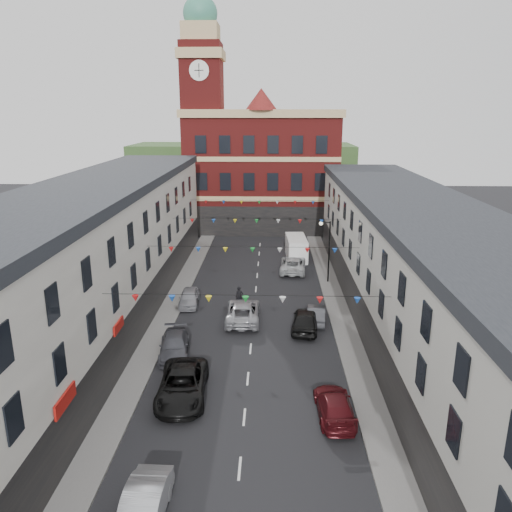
# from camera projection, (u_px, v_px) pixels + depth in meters

# --- Properties ---
(ground) EXTENTS (160.00, 160.00, 0.00)m
(ground) POSITION_uv_depth(u_px,v_px,m) (251.00, 349.00, 34.34)
(ground) COLOR black
(ground) RESTS_ON ground
(pavement_left) EXTENTS (1.80, 64.00, 0.15)m
(pavement_left) POSITION_uv_depth(u_px,v_px,m) (157.00, 334.00, 36.44)
(pavement_left) COLOR #605E5B
(pavement_left) RESTS_ON ground
(pavement_right) EXTENTS (1.80, 64.00, 0.15)m
(pavement_right) POSITION_uv_depth(u_px,v_px,m) (347.00, 337.00, 36.03)
(pavement_right) COLOR #605E5B
(pavement_right) RESTS_ON ground
(terrace_left) EXTENTS (8.40, 56.00, 10.70)m
(terrace_left) POSITION_uv_depth(u_px,v_px,m) (79.00, 269.00, 34.16)
(terrace_left) COLOR beige
(terrace_left) RESTS_ON ground
(terrace_right) EXTENTS (8.40, 56.00, 9.70)m
(terrace_right) POSITION_uv_depth(u_px,v_px,m) (425.00, 279.00, 33.60)
(terrace_right) COLOR #B8B6AC
(terrace_right) RESTS_ON ground
(civic_building) EXTENTS (20.60, 13.30, 18.50)m
(civic_building) POSITION_uv_depth(u_px,v_px,m) (262.00, 169.00, 68.50)
(civic_building) COLOR maroon
(civic_building) RESTS_ON ground
(clock_tower) EXTENTS (5.60, 5.60, 30.00)m
(clock_tower) POSITION_uv_depth(u_px,v_px,m) (203.00, 118.00, 64.00)
(clock_tower) COLOR maroon
(clock_tower) RESTS_ON ground
(distant_hill) EXTENTS (40.00, 14.00, 10.00)m
(distant_hill) POSITION_uv_depth(u_px,v_px,m) (243.00, 172.00, 92.59)
(distant_hill) COLOR #315025
(distant_hill) RESTS_ON ground
(street_lamp) EXTENTS (1.10, 0.36, 6.00)m
(street_lamp) POSITION_uv_depth(u_px,v_px,m) (327.00, 243.00, 46.50)
(street_lamp) COLOR black
(street_lamp) RESTS_ON ground
(car_left_b) EXTENTS (1.69, 4.52, 1.48)m
(car_left_b) POSITION_uv_depth(u_px,v_px,m) (143.00, 509.00, 19.53)
(car_left_b) COLOR #A9AAB0
(car_left_b) RESTS_ON ground
(car_left_c) EXTENTS (2.98, 5.90, 1.60)m
(car_left_c) POSITION_uv_depth(u_px,v_px,m) (182.00, 385.00, 28.28)
(car_left_c) COLOR black
(car_left_c) RESTS_ON ground
(car_left_d) EXTENTS (2.45, 4.84, 1.35)m
(car_left_d) POSITION_uv_depth(u_px,v_px,m) (174.00, 345.00, 33.35)
(car_left_d) COLOR #44454C
(car_left_d) RESTS_ON ground
(car_left_e) EXTENTS (1.83, 4.02, 1.34)m
(car_left_e) POSITION_uv_depth(u_px,v_px,m) (189.00, 297.00, 41.96)
(car_left_e) COLOR #92939A
(car_left_e) RESTS_ON ground
(car_right_c) EXTENTS (2.05, 4.66, 1.33)m
(car_right_c) POSITION_uv_depth(u_px,v_px,m) (335.00, 406.00, 26.53)
(car_right_c) COLOR #4D0F14
(car_right_c) RESTS_ON ground
(car_right_d) EXTENTS (2.50, 4.93, 1.61)m
(car_right_d) POSITION_uv_depth(u_px,v_px,m) (306.00, 320.00, 37.11)
(car_right_d) COLOR black
(car_right_d) RESTS_ON ground
(car_right_e) EXTENTS (1.66, 3.95, 1.27)m
(car_right_e) POSITION_uv_depth(u_px,v_px,m) (316.00, 314.00, 38.61)
(car_right_e) COLOR #44464B
(car_right_e) RESTS_ON ground
(car_right_f) EXTENTS (2.88, 5.60, 1.51)m
(car_right_f) POSITION_uv_depth(u_px,v_px,m) (293.00, 264.00, 50.78)
(car_right_f) COLOR #BABEC0
(car_right_f) RESTS_ON ground
(moving_car) EXTENTS (2.66, 5.61, 1.55)m
(moving_car) POSITION_uv_depth(u_px,v_px,m) (243.00, 311.00, 38.79)
(moving_car) COLOR #9E9FA5
(moving_car) RESTS_ON ground
(white_van) EXTENTS (2.34, 5.47, 2.37)m
(white_van) POSITION_uv_depth(u_px,v_px,m) (296.00, 248.00, 55.31)
(white_van) COLOR white
(white_van) RESTS_ON ground
(pedestrian) EXTENTS (0.69, 0.51, 1.75)m
(pedestrian) POSITION_uv_depth(u_px,v_px,m) (239.00, 297.00, 41.53)
(pedestrian) COLOR black
(pedestrian) RESTS_ON ground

